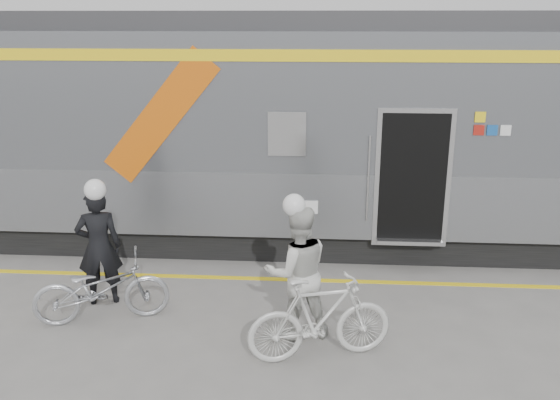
# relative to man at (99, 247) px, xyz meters

# --- Properties ---
(ground) EXTENTS (90.00, 90.00, 0.00)m
(ground) POSITION_rel_man_xyz_m (1.82, -1.21, -0.86)
(ground) COLOR slate
(ground) RESTS_ON ground
(train) EXTENTS (24.00, 3.17, 4.10)m
(train) POSITION_rel_man_xyz_m (2.41, 2.98, 1.19)
(train) COLOR black
(train) RESTS_ON ground
(safety_strip) EXTENTS (24.00, 0.12, 0.01)m
(safety_strip) POSITION_rel_man_xyz_m (1.82, 0.94, -0.86)
(safety_strip) COLOR yellow
(safety_strip) RESTS_ON ground
(man) EXTENTS (0.72, 0.58, 1.72)m
(man) POSITION_rel_man_xyz_m (0.00, 0.00, 0.00)
(man) COLOR black
(man) RESTS_ON ground
(bicycle_left) EXTENTS (1.91, 1.14, 0.95)m
(bicycle_left) POSITION_rel_man_xyz_m (0.20, -0.55, -0.39)
(bicycle_left) COLOR #B0B2B8
(bicycle_left) RESTS_ON ground
(woman) EXTENTS (1.01, 0.88, 1.77)m
(woman) POSITION_rel_man_xyz_m (2.87, -0.74, 0.03)
(woman) COLOR beige
(woman) RESTS_ON ground
(bicycle_right) EXTENTS (1.86, 0.98, 1.08)m
(bicycle_right) POSITION_rel_man_xyz_m (3.17, -1.29, -0.32)
(bicycle_right) COLOR silver
(bicycle_right) RESTS_ON ground
(helmet_man) EXTENTS (0.30, 0.30, 0.30)m
(helmet_man) POSITION_rel_man_xyz_m (0.00, 0.00, 1.01)
(helmet_man) COLOR white
(helmet_man) RESTS_ON man
(helmet_woman) EXTENTS (0.28, 0.28, 0.28)m
(helmet_woman) POSITION_rel_man_xyz_m (2.87, -0.74, 1.05)
(helmet_woman) COLOR white
(helmet_woman) RESTS_ON woman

